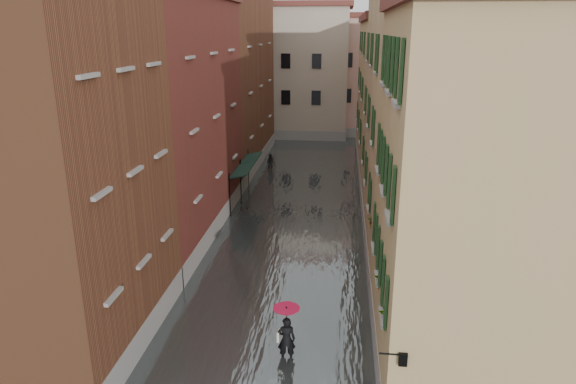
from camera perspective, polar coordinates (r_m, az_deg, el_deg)
The scene contains 16 objects.
ground at distance 20.64m, azimuth -2.26°, elevation -14.35°, with size 120.00×120.00×0.00m, color slate.
floodwater at distance 32.29m, azimuth 1.05°, elevation -1.96°, with size 10.00×60.00×0.20m, color #484F50.
building_left_near at distance 18.63m, azimuth -25.32°, elevation 2.16°, with size 6.00×8.00×13.00m, color brown.
building_left_mid at distance 28.41m, azimuth -13.96°, elevation 7.64°, with size 6.00×14.00×12.50m, color maroon.
building_left_far at distance 42.60m, azimuth -7.18°, elevation 12.21°, with size 6.00×16.00×14.00m, color brown.
building_right_near at distance 16.74m, azimuth 20.86°, elevation -1.59°, with size 6.00×8.00×11.50m, color #96834D.
building_right_mid at distance 27.03m, azimuth 15.42°, elevation 7.58°, with size 6.00×14.00×13.00m, color tan.
building_right_far at distance 41.86m, azimuth 12.21°, elevation 10.14°, with size 6.00×16.00×11.50m, color #96834D.
building_end_cream at distance 55.77m, azimuth 0.27°, elevation 13.08°, with size 12.00×9.00×13.00m, color #B3A28F.
building_end_pink at distance 57.62m, azimuth 9.64°, elevation 12.49°, with size 10.00×9.00×12.00m, color tan.
awning_near at distance 32.17m, azimuth -5.10°, elevation 2.33°, with size 1.09×3.41×2.80m.
awning_far at distance 35.19m, azimuth -4.13°, elevation 3.67°, with size 1.09×2.90×2.80m.
wall_lantern at distance 13.91m, azimuth 12.55°, elevation -17.56°, with size 0.71×0.22×0.35m.
window_planters at distance 17.84m, azimuth 10.37°, elevation -7.24°, with size 0.59×8.28×0.84m.
pedestrian_main at distance 17.95m, azimuth -0.19°, elevation -15.04°, with size 0.93×0.93×2.06m.
pedestrian_far at distance 40.90m, azimuth -1.91°, elevation 3.22°, with size 0.73×0.57×1.50m, color black.
Camera 1 is at (2.64, -17.31, 10.93)m, focal length 32.00 mm.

